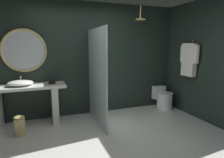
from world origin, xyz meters
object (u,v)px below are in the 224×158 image
object	(u,v)px
vessel_sink	(20,83)
tissue_box	(52,82)
round_wall_mirror	(24,50)
toilet	(163,99)
hanging_bathrobe	(189,58)
waste_bin	(20,126)
rain_shower_head	(140,18)

from	to	relation	value
vessel_sink	tissue_box	bearing A→B (deg)	0.84
tissue_box	round_wall_mirror	world-z (taller)	round_wall_mirror
toilet	vessel_sink	bearing A→B (deg)	179.67
round_wall_mirror	hanging_bathrobe	distance (m)	3.59
hanging_bathrobe	tissue_box	bearing A→B (deg)	168.68
tissue_box	waste_bin	xyz separation A→B (m)	(-0.62, -0.44, -0.69)
round_wall_mirror	waste_bin	size ratio (longest dim) A/B	2.41
rain_shower_head	hanging_bathrobe	xyz separation A→B (m)	(1.01, -0.49, -0.89)
round_wall_mirror	toilet	distance (m)	3.49
waste_bin	hanging_bathrobe	bearing A→B (deg)	-2.51
tissue_box	rain_shower_head	bearing A→B (deg)	-3.02
tissue_box	hanging_bathrobe	world-z (taller)	hanging_bathrobe
toilet	tissue_box	bearing A→B (deg)	179.42
vessel_sink	hanging_bathrobe	size ratio (longest dim) A/B	0.59
tissue_box	rain_shower_head	distance (m)	2.39
round_wall_mirror	hanging_bathrobe	xyz separation A→B (m)	(3.48, -0.86, -0.18)
toilet	waste_bin	bearing A→B (deg)	-173.03
round_wall_mirror	hanging_bathrobe	size ratio (longest dim) A/B	1.10
toilet	waste_bin	size ratio (longest dim) A/B	1.55
vessel_sink	toilet	size ratio (longest dim) A/B	0.83
vessel_sink	toilet	bearing A→B (deg)	-0.33
waste_bin	tissue_box	bearing A→B (deg)	35.25
tissue_box	rain_shower_head	xyz separation A→B (m)	(1.97, -0.10, 1.34)
round_wall_mirror	vessel_sink	bearing A→B (deg)	-108.62
rain_shower_head	round_wall_mirror	bearing A→B (deg)	171.48
vessel_sink	waste_bin	distance (m)	0.83
rain_shower_head	hanging_bathrobe	size ratio (longest dim) A/B	0.38
vessel_sink	round_wall_mirror	xyz separation A→B (m)	(0.09, 0.28, 0.63)
waste_bin	rain_shower_head	bearing A→B (deg)	7.36
round_wall_mirror	rain_shower_head	size ratio (longest dim) A/B	2.87
vessel_sink	rain_shower_head	size ratio (longest dim) A/B	1.54
vessel_sink	hanging_bathrobe	distance (m)	3.65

